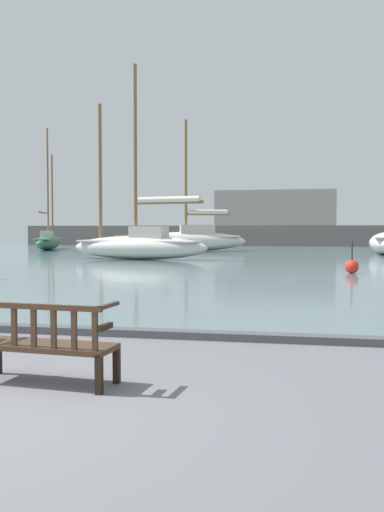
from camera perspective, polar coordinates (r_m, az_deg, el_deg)
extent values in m
cube|color=slate|center=(48.97, 7.68, 0.73)|extent=(100.00, 80.00, 0.08)
cube|color=#4C4C50|center=(9.38, -8.28, -7.50)|extent=(40.00, 0.30, 0.12)
cube|color=black|center=(6.51, -7.55, -10.71)|extent=(0.08, 0.08, 0.42)
cube|color=black|center=(6.11, -9.28, -11.61)|extent=(0.08, 0.08, 0.42)
cube|color=#422D1E|center=(6.61, -14.51, -8.70)|extent=(1.64, 0.66, 0.06)
cube|color=#422D1E|center=(6.35, -15.57, -4.88)|extent=(1.60, 0.19, 0.06)
cube|color=#422D1E|center=(6.51, -17.35, -6.81)|extent=(0.06, 0.04, 0.41)
cube|color=#422D1E|center=(6.39, -15.55, -6.97)|extent=(0.06, 0.04, 0.41)
cube|color=#422D1E|center=(6.26, -13.66, -7.14)|extent=(0.06, 0.04, 0.41)
cube|color=#422D1E|center=(6.15, -11.71, -7.30)|extent=(0.06, 0.04, 0.41)
cube|color=#422D1E|center=(6.04, -9.68, -7.46)|extent=(0.06, 0.04, 0.41)
cube|color=black|center=(6.13, -8.73, -7.02)|extent=(0.09, 0.30, 0.06)
cube|color=#422D1E|center=(6.18, -8.39, -4.93)|extent=(0.10, 0.47, 0.04)
ellipsoid|color=#2D6647|center=(46.15, -14.20, 1.30)|extent=(3.03, 6.65, 1.12)
cube|color=#5B9375|center=(46.14, -14.20, 1.68)|extent=(2.48, 5.81, 0.08)
cube|color=beige|center=(45.66, -14.33, 2.09)|extent=(1.08, 1.39, 0.60)
cylinder|color=brown|center=(46.43, -14.23, 7.04)|extent=(0.14, 0.14, 8.59)
cylinder|color=brown|center=(44.67, -14.60, 4.20)|extent=(0.95, 3.27, 0.12)
cylinder|color=brown|center=(48.12, -13.80, 5.80)|extent=(0.14, 0.14, 6.77)
ellipsoid|color=silver|center=(41.97, -0.33, 1.46)|extent=(8.69, 4.46, 1.43)
cube|color=white|center=(41.96, -0.33, 1.99)|extent=(7.57, 3.66, 0.08)
cube|color=beige|center=(42.02, 0.53, 2.59)|extent=(2.75, 1.84, 0.79)
cylinder|color=brown|center=(42.11, -0.62, 7.81)|extent=(0.21, 0.21, 8.46)
cylinder|color=brown|center=(42.12, 1.58, 4.21)|extent=(3.15, 1.10, 0.17)
cylinder|color=silver|center=(42.13, 1.58, 4.44)|extent=(2.89, 1.17, 0.34)
cylinder|color=brown|center=(41.81, -6.94, 2.00)|extent=(1.21, 0.51, 0.17)
ellipsoid|color=silver|center=(30.76, -5.32, 0.84)|extent=(8.05, 3.27, 1.28)
cube|color=white|center=(30.76, -5.33, 1.50)|extent=(7.04, 2.62, 0.08)
cube|color=beige|center=(30.49, -4.34, 2.27)|extent=(2.05, 1.39, 0.75)
cylinder|color=brown|center=(31.10, -5.69, 10.24)|extent=(0.20, 0.20, 9.37)
cylinder|color=brown|center=(30.05, -2.36, 5.37)|extent=(3.84, 0.81, 0.16)
cylinder|color=silver|center=(30.06, -2.36, 5.67)|extent=(3.48, 0.90, 0.32)
cylinder|color=brown|center=(32.01, -9.17, 8.26)|extent=(0.20, 0.20, 7.44)
sphere|color=red|center=(21.80, 15.69, -1.03)|extent=(0.50, 0.50, 0.50)
cylinder|color=#2D2D33|center=(21.77, 15.71, 0.54)|extent=(0.06, 0.06, 0.70)
cube|color=#66605B|center=(55.96, 8.14, 1.98)|extent=(50.48, 2.40, 2.05)
cube|color=gray|center=(55.98, 8.27, 4.78)|extent=(11.56, 2.00, 3.42)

